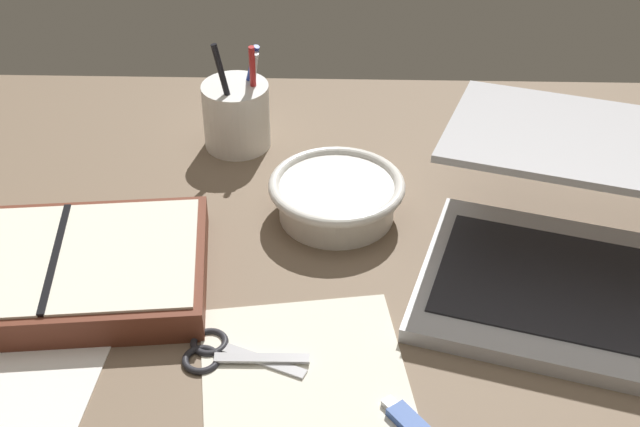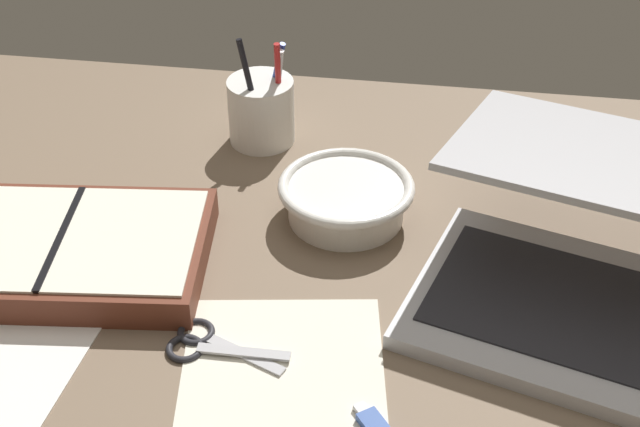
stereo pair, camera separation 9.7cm
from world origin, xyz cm
name	(u,v)px [view 2 (the right image)]	position (x,y,z in cm)	size (l,w,h in cm)	color
desk_top	(291,298)	(0.00, 0.00, 1.00)	(140.00, 100.00, 2.00)	#75604C
laptop	(579,256)	(30.12, 3.88, 7.49)	(39.60, 41.91, 15.92)	#B7B7BC
bowl	(346,198)	(4.20, 14.56, 4.85)	(16.37, 16.37, 5.06)	silver
pen_cup	(262,110)	(-9.35, 30.66, 6.64)	(8.92, 8.92, 15.87)	white
planner	(64,250)	(-25.92, 0.87, 3.98)	(33.97, 24.07, 4.15)	brown
scissors	(203,343)	(-7.26, -9.51, 2.34)	(12.71, 6.74, 0.80)	#B7B7BC
paper_sheet_front	(282,404)	(2.03, -16.02, 2.08)	(19.85, 29.26, 0.16)	silver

